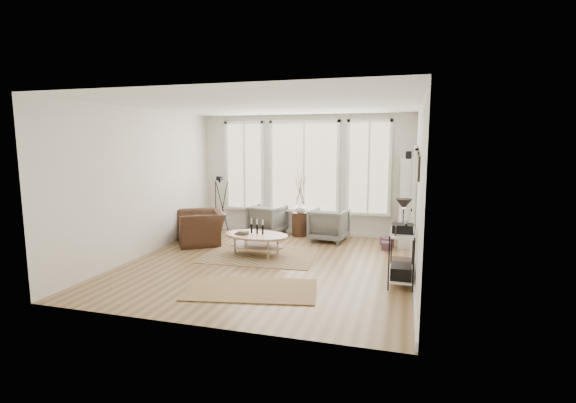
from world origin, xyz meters
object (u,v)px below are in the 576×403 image
(accent_chair, at_px, (201,227))
(armchair_right, at_px, (329,225))
(bookcase, at_px, (407,202))
(armchair_left, at_px, (268,219))
(low_shelf, at_px, (402,250))
(side_table, at_px, (300,204))
(coffee_table, at_px, (256,239))

(accent_chair, bearing_deg, armchair_right, 76.95)
(bookcase, bearing_deg, armchair_left, 176.09)
(low_shelf, distance_m, side_table, 3.66)
(side_table, bearing_deg, low_shelf, -48.71)
(armchair_left, distance_m, armchair_right, 1.62)
(low_shelf, relative_size, armchair_left, 1.66)
(coffee_table, relative_size, armchair_right, 1.80)
(accent_chair, bearing_deg, armchair_left, 106.36)
(bookcase, height_order, low_shelf, bookcase)
(armchair_right, xyz_separation_m, accent_chair, (-2.70, -1.03, -0.01))
(bookcase, relative_size, coffee_table, 1.42)
(coffee_table, height_order, accent_chair, accent_chair)
(armchair_left, height_order, side_table, side_table)
(bookcase, bearing_deg, low_shelf, -91.28)
(bookcase, height_order, armchair_left, bookcase)
(low_shelf, bearing_deg, armchair_right, 123.98)
(low_shelf, xyz_separation_m, armchair_right, (-1.64, 2.44, -0.14))
(armchair_left, xyz_separation_m, accent_chair, (-1.11, -1.34, 0.00))
(bookcase, distance_m, armchair_left, 3.35)
(bookcase, relative_size, armchair_left, 2.61)
(armchair_left, relative_size, armchair_right, 0.98)
(armchair_right, bearing_deg, armchair_left, -3.60)
(low_shelf, height_order, accent_chair, low_shelf)
(low_shelf, bearing_deg, side_table, 131.29)
(armchair_right, bearing_deg, coffee_table, 61.27)
(low_shelf, distance_m, armchair_right, 2.94)
(bookcase, bearing_deg, armchair_right, -177.19)
(bookcase, xyz_separation_m, armchair_left, (-3.29, 0.22, -0.60))
(bookcase, xyz_separation_m, armchair_right, (-1.70, -0.08, -0.59))
(low_shelf, height_order, armchair_right, low_shelf)
(side_table, bearing_deg, armchair_right, -21.88)
(coffee_table, bearing_deg, low_shelf, -16.08)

